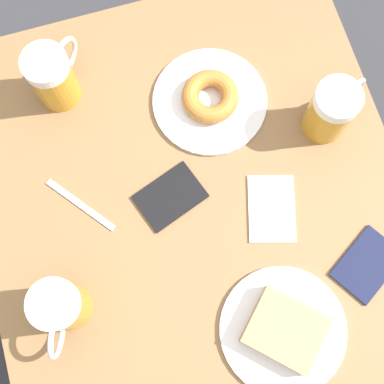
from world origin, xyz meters
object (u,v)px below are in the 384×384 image
plate_with_cake (284,330)px  passport_near_edge (367,265)px  passport_far_edge (170,197)px  beer_mug_right (61,307)px  fork (81,205)px  beer_mug_left (332,110)px  beer_mug_center (53,76)px  plate_with_donut (210,99)px  napkin_folded (272,209)px

plate_with_cake → passport_near_edge: plate_with_cake is taller
passport_far_edge → beer_mug_right: bearing=32.7°
plate_with_cake → fork: 0.45m
beer_mug_left → passport_near_edge: (0.02, 0.29, -0.07)m
beer_mug_right → passport_far_edge: size_ratio=0.93×
beer_mug_center → passport_far_edge: (-0.15, 0.28, -0.07)m
plate_with_cake → passport_far_edge: bearing=-66.8°
plate_with_cake → fork: size_ratio=1.72×
beer_mug_center → fork: (0.02, 0.25, -0.07)m
plate_with_cake → beer_mug_right: (0.37, -0.15, 0.05)m
plate_with_donut → plate_with_cake: bearing=89.6°
plate_with_cake → plate_with_donut: (-0.00, -0.47, -0.00)m
fork → passport_far_edge: size_ratio=0.92×
beer_mug_left → beer_mug_center: bearing=-23.9°
fork → plate_with_cake: bearing=131.9°
plate_with_donut → beer_mug_center: 0.31m
napkin_folded → passport_near_edge: 0.21m
passport_near_edge → plate_with_donut: bearing=-64.9°
passport_near_edge → fork: bearing=-28.5°
beer_mug_center → beer_mug_right: bearing=79.0°
plate_with_donut → napkin_folded: size_ratio=1.53×
beer_mug_center → passport_far_edge: bearing=118.9°
beer_mug_left → beer_mug_center: same height
plate_with_cake → plate_with_donut: size_ratio=1.00×
beer_mug_left → passport_far_edge: bearing=10.0°
fork → beer_mug_right: bearing=70.5°
plate_with_cake → fork: plate_with_cake is taller
plate_with_donut → fork: size_ratio=1.72×
fork → passport_far_edge: 0.18m
beer_mug_right → passport_far_edge: (-0.24, -0.15, -0.07)m
passport_near_edge → passport_far_edge: same height
passport_far_edge → passport_near_edge: bearing=144.0°
beer_mug_center → fork: bearing=85.8°
beer_mug_center → napkin_folded: 0.50m
passport_far_edge → plate_with_donut: bearing=-128.0°
plate_with_cake → passport_near_edge: 0.20m
beer_mug_left → beer_mug_center: size_ratio=1.00×
beer_mug_center → passport_near_edge: beer_mug_center is taller
plate_with_donut → beer_mug_left: size_ratio=1.70×
beer_mug_left → napkin_folded: bearing=41.4°
plate_with_cake → napkin_folded: size_ratio=1.53×
plate_with_donut → beer_mug_left: bearing=152.2°
plate_with_cake → beer_mug_left: bearing=-120.2°
plate_with_cake → plate_with_donut: 0.47m
plate_with_donut → beer_mug_right: bearing=41.0°
fork → passport_near_edge: bearing=151.5°
beer_mug_right → beer_mug_center: bearing=-101.0°
passport_near_edge → napkin_folded: bearing=-48.0°
beer_mug_right → napkin_folded: bearing=-170.0°
beer_mug_left → passport_far_edge: 0.35m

